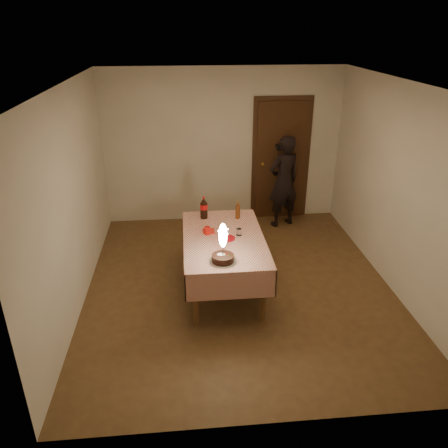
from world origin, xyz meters
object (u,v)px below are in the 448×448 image
Objects in this scene: amber_bottle_right at (238,210)px; dining_table at (224,244)px; red_plate at (226,238)px; birthday_cake at (223,251)px; photographer at (284,181)px; red_cup at (207,231)px; cola_bottle at (204,208)px; clear_cup at (239,232)px.

dining_table is at bearing -113.70° from amber_bottle_right.
red_plate is at bearing -50.83° from dining_table.
photographer reaches higher than birthday_cake.
birthday_cake is at bearing -99.65° from red_plate.
red_cup is (-0.20, 0.11, 0.15)m from dining_table.
birthday_cake is 0.30× the size of photographer.
photographer is at bearing 57.79° from dining_table.
cola_bottle reaches higher than red_plate.
dining_table is at bearing -168.19° from clear_cup.
birthday_cake is at bearing -116.69° from photographer.
birthday_cake is at bearing -112.26° from clear_cup.
dining_table is 0.25m from clear_cup.
cola_bottle is 1.89m from photographer.
dining_table is at bearing 129.17° from red_plate.
red_plate is 0.72m from cola_bottle.
dining_table is 2.23m from photographer.
cola_bottle is at bearing 125.57° from clear_cup.
cola_bottle reaches higher than amber_bottle_right.
birthday_cake is at bearing -105.00° from amber_bottle_right.
clear_cup is 2.09m from photographer.
red_cup is at bearing 147.14° from red_plate.
photographer is at bearing 58.98° from red_plate.
clear_cup is at bearing -9.74° from red_cup.
birthday_cake is 4.77× the size of red_cup.
cola_bottle is (-0.15, 1.23, 0.02)m from birthday_cake.
amber_bottle_right is (0.05, 0.53, 0.07)m from clear_cup.
photographer is (1.16, 1.93, 0.04)m from red_plate.
clear_cup is 0.53m from amber_bottle_right.
photographer is at bearing 63.31° from birthday_cake.
dining_table is 7.82× the size of red_plate.
red_plate is at bearing -32.86° from red_cup.
clear_cup is (0.40, -0.07, -0.01)m from red_cup.
birthday_cake reaches higher than amber_bottle_right.
red_plate is at bearing 80.35° from birthday_cake.
photographer is (0.94, 1.32, -0.07)m from amber_bottle_right.
red_cup is at bearing -134.41° from amber_bottle_right.
dining_table is at bearing -70.99° from cola_bottle.
red_plate is at bearing -109.80° from amber_bottle_right.
dining_table is 0.66m from amber_bottle_right.
red_cup is (-0.13, 0.72, -0.08)m from birthday_cake.
amber_bottle_right is 0.16× the size of photographer.
red_cup is at bearing -128.00° from photographer.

